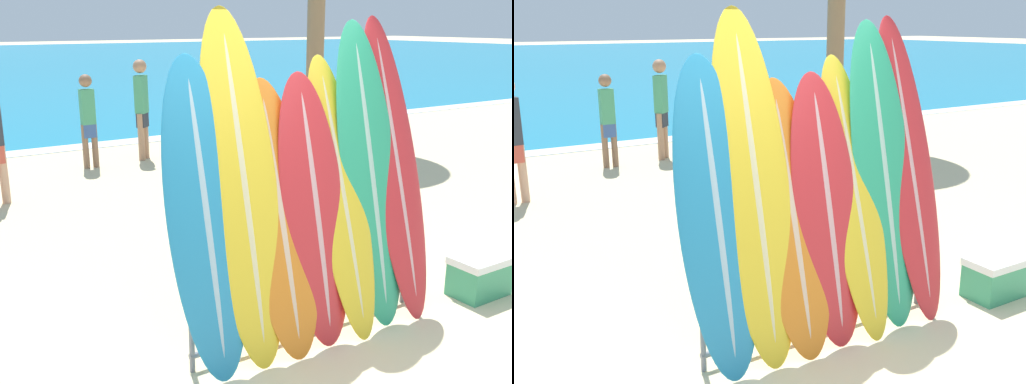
# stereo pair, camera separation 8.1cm
# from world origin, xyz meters

# --- Properties ---
(surfboard_rack) EXTENTS (2.12, 0.04, 0.96)m
(surfboard_rack) POSITION_xyz_m (0.37, 0.73, 0.52)
(surfboard_rack) COLOR slate
(surfboard_rack) RESTS_ON ground_plane
(surfboard_slot_0) EXTENTS (0.57, 0.57, 2.22)m
(surfboard_slot_0) POSITION_xyz_m (-0.53, 0.74, 1.11)
(surfboard_slot_0) COLOR teal
(surfboard_slot_0) RESTS_ON ground_plane
(surfboard_slot_1) EXTENTS (0.58, 0.69, 2.54)m
(surfboard_slot_1) POSITION_xyz_m (-0.21, 0.78, 1.27)
(surfboard_slot_1) COLOR yellow
(surfboard_slot_1) RESTS_ON ground_plane
(surfboard_slot_2) EXTENTS (0.58, 0.64, 2.03)m
(surfboard_slot_2) POSITION_xyz_m (0.08, 0.73, 1.02)
(surfboard_slot_2) COLOR orange
(surfboard_slot_2) RESTS_ON ground_plane
(surfboard_slot_3) EXTENTS (0.59, 0.58, 2.07)m
(surfboard_slot_3) POSITION_xyz_m (0.38, 0.72, 1.04)
(surfboard_slot_3) COLOR red
(surfboard_slot_3) RESTS_ON ground_plane
(surfboard_slot_4) EXTENTS (0.48, 0.79, 2.18)m
(surfboard_slot_4) POSITION_xyz_m (0.67, 0.74, 1.09)
(surfboard_slot_4) COLOR yellow
(surfboard_slot_4) RESTS_ON ground_plane
(surfboard_slot_5) EXTENTS (0.59, 0.67, 2.45)m
(surfboard_slot_5) POSITION_xyz_m (0.99, 0.77, 1.22)
(surfboard_slot_5) COLOR #289E70
(surfboard_slot_5) RESTS_ON ground_plane
(surfboard_slot_6) EXTENTS (0.50, 0.82, 2.48)m
(surfboard_slot_6) POSITION_xyz_m (1.28, 0.78, 1.24)
(surfboard_slot_6) COLOR red
(surfboard_slot_6) RESTS_ON ground_plane
(person_near_water) EXTENTS (0.27, 0.22, 1.61)m
(person_near_water) POSITION_xyz_m (2.86, 7.99, 0.88)
(person_near_water) COLOR #846047
(person_near_water) RESTS_ON ground_plane
(person_mid_beach) EXTENTS (0.30, 0.30, 1.79)m
(person_mid_beach) POSITION_xyz_m (1.67, 7.44, 0.98)
(person_mid_beach) COLOR #A87A5B
(person_mid_beach) RESTS_ON ground_plane
(person_far_right) EXTENTS (0.27, 0.21, 1.59)m
(person_far_right) POSITION_xyz_m (0.65, 7.30, 0.87)
(person_far_right) COLOR #846047
(person_far_right) RESTS_ON ground_plane
(cooler_box) EXTENTS (0.54, 0.36, 0.37)m
(cooler_box) POSITION_xyz_m (2.12, 0.47, 0.19)
(cooler_box) COLOR #389366
(cooler_box) RESTS_ON ground_plane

